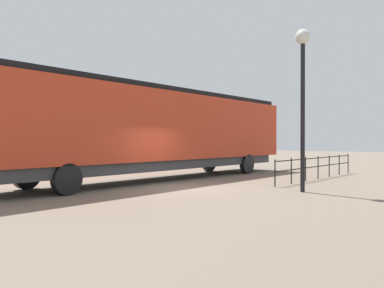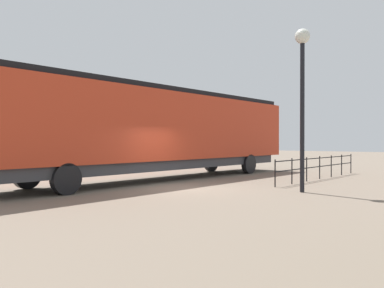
{
  "view_description": "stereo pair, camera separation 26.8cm",
  "coord_description": "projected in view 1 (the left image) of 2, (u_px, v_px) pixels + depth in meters",
  "views": [
    {
      "loc": [
        10.13,
        -11.99,
        1.86
      ],
      "look_at": [
        -0.35,
        0.91,
        1.73
      ],
      "focal_mm": 37.51,
      "sensor_mm": 36.0,
      "label": 1
    },
    {
      "loc": [
        10.34,
        -11.82,
        1.86
      ],
      "look_at": [
        -0.35,
        0.91,
        1.73
      ],
      "focal_mm": 37.51,
      "sensor_mm": 36.0,
      "label": 2
    }
  ],
  "objects": [
    {
      "name": "lamp_post",
      "position": [
        303.0,
        74.0,
        14.54
      ],
      "size": [
        0.54,
        0.54,
        5.92
      ],
      "color": "black",
      "rests_on": "ground_plane"
    },
    {
      "name": "locomotive",
      "position": [
        167.0,
        130.0,
        19.61
      ],
      "size": [
        3.0,
        18.42,
        4.33
      ],
      "color": "red",
      "rests_on": "ground_plane"
    },
    {
      "name": "ground_plane",
      "position": [
        184.0,
        188.0,
        15.71
      ],
      "size": [
        120.0,
        120.0,
        0.0
      ],
      "primitive_type": "plane",
      "color": "#756656"
    },
    {
      "name": "platform_fence",
      "position": [
        318.0,
        164.0,
        19.66
      ],
      "size": [
        0.05,
        9.06,
        1.12
      ],
      "color": "black",
      "rests_on": "ground_plane"
    }
  ]
}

